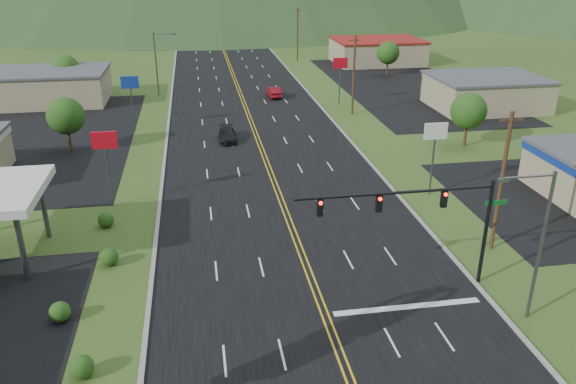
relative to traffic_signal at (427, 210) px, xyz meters
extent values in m
cylinder|color=black|center=(4.02, 0.00, -1.83)|extent=(0.24, 0.24, 7.00)
cylinder|color=black|center=(-1.98, 0.00, 1.27)|extent=(12.00, 0.18, 0.18)
cube|color=#0C591E|center=(4.42, 0.00, 0.17)|extent=(1.40, 0.06, 0.30)
cube|color=black|center=(1.02, 0.00, 0.67)|extent=(0.35, 0.28, 1.05)
sphere|color=#FF0C05|center=(1.02, -0.18, 1.02)|extent=(0.22, 0.22, 0.22)
cube|color=black|center=(-2.98, 0.00, 0.67)|extent=(0.35, 0.28, 1.05)
sphere|color=#FF0C05|center=(-2.98, -0.18, 1.02)|extent=(0.22, 0.22, 0.22)
cube|color=black|center=(-6.48, 0.00, 0.67)|extent=(0.35, 0.28, 1.05)
sphere|color=#FF0C05|center=(-6.48, -0.18, 1.02)|extent=(0.22, 0.22, 0.22)
cylinder|color=#59595E|center=(5.02, -4.00, -0.83)|extent=(0.20, 0.20, 9.00)
cylinder|color=#59595E|center=(3.58, -4.00, 3.47)|extent=(2.88, 0.12, 0.12)
cube|color=#59595E|center=(2.14, -4.00, 3.37)|extent=(0.60, 0.25, 0.18)
cylinder|color=#59595E|center=(-18.48, 56.00, -0.83)|extent=(0.20, 0.20, 9.00)
cylinder|color=#59595E|center=(-17.04, 56.00, 3.47)|extent=(2.88, 0.12, 0.12)
cube|color=#59595E|center=(-15.60, 56.00, 3.37)|extent=(0.60, 0.25, 0.18)
cylinder|color=#59595E|center=(-24.48, 5.00, -2.83)|extent=(0.36, 0.36, 5.00)
cylinder|color=#59595E|center=(-24.48, 11.00, -2.83)|extent=(0.36, 0.36, 5.00)
cube|color=tan|center=(-34.48, 54.00, -3.23)|extent=(18.00, 11.00, 4.20)
cube|color=#4C4C51|center=(-34.48, 54.00, -0.98)|extent=(18.40, 11.40, 0.30)
cube|color=tan|center=(25.52, 41.00, -3.33)|extent=(14.00, 11.00, 4.00)
cube|color=#4C4C51|center=(25.52, 41.00, -1.18)|extent=(14.40, 11.40, 0.30)
cube|color=tan|center=(21.52, 76.00, -3.23)|extent=(16.00, 12.00, 4.20)
cube|color=maroon|center=(21.52, 76.00, -0.98)|extent=(16.40, 12.40, 0.30)
cylinder|color=#59595E|center=(-20.48, 16.00, -2.83)|extent=(0.16, 0.16, 5.00)
cube|color=red|center=(-20.48, 16.00, 0.37)|extent=(2.00, 0.18, 1.40)
cylinder|color=#59595E|center=(-20.48, 38.00, -2.83)|extent=(0.16, 0.16, 5.00)
cube|color=navy|center=(-20.48, 38.00, 0.37)|extent=(2.00, 0.18, 1.40)
cylinder|color=#59595E|center=(6.52, 14.00, -2.83)|extent=(0.16, 0.16, 5.00)
cube|color=white|center=(6.52, 14.00, 0.37)|extent=(2.00, 0.18, 1.40)
cylinder|color=#59595E|center=(6.52, 46.00, -2.83)|extent=(0.16, 0.16, 5.00)
cube|color=red|center=(6.52, 46.00, 0.37)|extent=(2.00, 0.18, 1.40)
cylinder|color=#382314|center=(-26.48, 31.00, -3.83)|extent=(0.30, 0.30, 3.00)
sphere|color=#234C15|center=(-26.48, 31.00, -1.43)|extent=(3.84, 3.84, 3.84)
cylinder|color=#382314|center=(-31.48, 58.00, -3.83)|extent=(0.30, 0.30, 3.00)
sphere|color=#234C15|center=(-31.48, 58.00, -1.43)|extent=(3.84, 3.84, 3.84)
cylinder|color=#382314|center=(15.52, 26.00, -3.83)|extent=(0.30, 0.30, 3.00)
sphere|color=#234C15|center=(15.52, 26.00, -1.43)|extent=(3.84, 3.84, 3.84)
cylinder|color=#382314|center=(19.52, 64.00, -3.83)|extent=(0.30, 0.30, 3.00)
sphere|color=#234C15|center=(19.52, 64.00, -1.43)|extent=(3.84, 3.84, 3.84)
cylinder|color=#382314|center=(7.02, 4.00, -0.33)|extent=(0.28, 0.28, 10.00)
cube|color=#382314|center=(7.02, 4.00, 4.07)|extent=(1.60, 0.12, 0.12)
cylinder|color=#382314|center=(7.02, 41.00, -0.33)|extent=(0.28, 0.28, 10.00)
cube|color=#382314|center=(7.02, 41.00, 4.07)|extent=(1.60, 0.12, 0.12)
cylinder|color=#382314|center=(7.02, 81.00, -0.33)|extent=(0.28, 0.28, 10.00)
cube|color=#382314|center=(7.02, 81.00, 4.07)|extent=(1.60, 0.12, 0.12)
cylinder|color=#382314|center=(7.02, 121.00, -0.33)|extent=(0.28, 0.28, 10.00)
imported|color=black|center=(-9.86, 32.03, -4.67)|extent=(1.88, 4.56, 1.32)
imported|color=maroon|center=(-1.81, 51.75, -4.58)|extent=(1.87, 4.67, 1.51)
camera|label=1|loc=(-13.06, -28.38, 14.02)|focal=35.00mm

